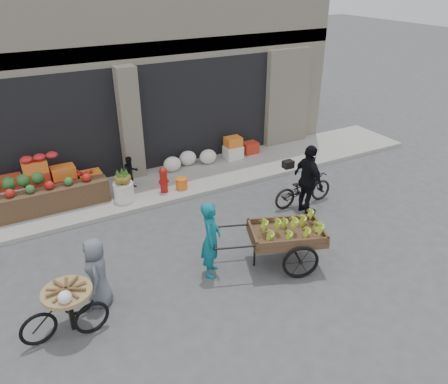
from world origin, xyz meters
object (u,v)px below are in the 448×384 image
tricycle_cart (69,303)px  cyclist (308,180)px  vendor_woman (211,239)px  banana_cart (284,232)px  vendor_grey (97,272)px  pineapple_bin (124,192)px  bicycle (303,189)px  seated_person (131,173)px  orange_bucket (182,183)px  fire_hydrant (164,179)px

tricycle_cart → cyclist: size_ratio=0.80×
vendor_woman → tricycle_cart: size_ratio=1.13×
banana_cart → vendor_grey: bearing=-169.4°
pineapple_bin → vendor_woman: 3.78m
bicycle → vendor_grey: bearing=104.6°
seated_person → orange_bucket: bearing=-40.3°
vendor_woman → fire_hydrant: bearing=26.7°
pineapple_bin → tricycle_cart: tricycle_cart is taller
pineapple_bin → orange_bucket: size_ratio=1.62×
vendor_woman → tricycle_cart: vendor_woman is taller
vendor_woman → bicycle: 3.75m
pineapple_bin → vendor_woman: (0.67, -3.69, 0.45)m
seated_person → vendor_grey: size_ratio=0.67×
vendor_grey → bicycle: size_ratio=0.81×
tricycle_cart → bicycle: tricycle_cart is taller
fire_hydrant → vendor_grey: vendor_grey is taller
bicycle → vendor_woman: bearing=115.1°
vendor_grey → bicycle: (5.66, 1.23, -0.24)m
pineapple_bin → bicycle: (4.11, -2.25, 0.08)m
seated_person → banana_cart: banana_cart is taller
fire_hydrant → vendor_grey: (-2.65, -3.43, 0.19)m
seated_person → cyclist: bearing=-52.8°
fire_hydrant → bicycle: 3.73m
bicycle → orange_bucket: bearing=51.8°
banana_cart → seated_person: bearing=130.6°
bicycle → cyclist: (-0.20, -0.40, 0.46)m
seated_person → vendor_grey: bearing=-125.5°
bicycle → cyclist: 0.64m
banana_cart → cyclist: size_ratio=1.49×
orange_bucket → banana_cart: bearing=-82.5°
vendor_grey → bicycle: 5.80m
seated_person → cyclist: size_ratio=0.51×
fire_hydrant → tricycle_cart: tricycle_cart is taller
banana_cart → vendor_grey: (-3.67, 0.64, -0.08)m
pineapple_bin → bicycle: 4.69m
vendor_woman → vendor_grey: 2.23m
seated_person → tricycle_cart: (-2.55, -4.52, -0.02)m
cyclist → fire_hydrant: bearing=49.6°
orange_bucket → tricycle_cart: size_ratio=0.22×
seated_person → cyclist: 4.80m
tricycle_cart → vendor_grey: vendor_grey is taller
orange_bucket → vendor_grey: vendor_grey is taller
vendor_grey → cyclist: cyclist is taller
pineapple_bin → vendor_woman: size_ratio=0.32×
banana_cart → vendor_woman: (-1.46, 0.43, 0.05)m
pineapple_bin → vendor_woman: bearing=-79.7°
seated_person → vendor_grey: (-1.95, -4.08, 0.11)m
pineapple_bin → banana_cart: size_ratio=0.19×
orange_bucket → bicycle: size_ratio=0.19×
pineapple_bin → fire_hydrant: bearing=-2.6°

